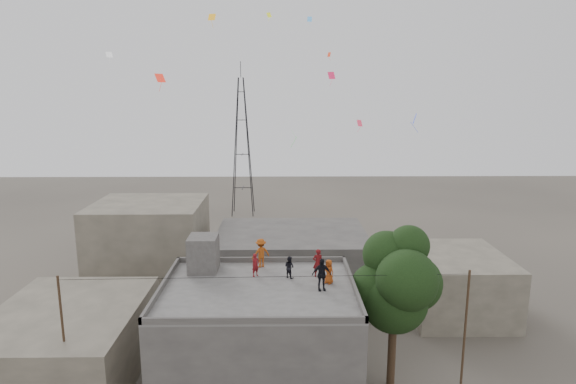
# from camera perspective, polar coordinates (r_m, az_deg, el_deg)

# --- Properties ---
(main_building) EXTENTS (10.00, 8.00, 6.10)m
(main_building) POSITION_cam_1_polar(r_m,az_deg,el_deg) (26.66, -3.47, -17.34)
(main_building) COLOR #464341
(main_building) RESTS_ON ground
(parapet) EXTENTS (10.00, 8.00, 0.30)m
(parapet) POSITION_cam_1_polar(r_m,az_deg,el_deg) (25.27, -3.56, -10.97)
(parapet) COLOR #464341
(parapet) RESTS_ON main_building
(stair_head_box) EXTENTS (1.60, 1.80, 2.00)m
(stair_head_box) POSITION_cam_1_polar(r_m,az_deg,el_deg) (27.73, -9.99, -7.18)
(stair_head_box) COLOR #464341
(stair_head_box) RESTS_ON main_building
(neighbor_west) EXTENTS (8.00, 10.00, 4.00)m
(neighbor_west) POSITION_cam_1_polar(r_m,az_deg,el_deg) (31.37, -24.61, -15.92)
(neighbor_west) COLOR #5C5549
(neighbor_west) RESTS_ON ground
(neighbor_north) EXTENTS (12.00, 9.00, 5.00)m
(neighbor_north) POSITION_cam_1_polar(r_m,az_deg,el_deg) (39.66, 0.41, -8.23)
(neighbor_north) COLOR #464341
(neighbor_north) RESTS_ON ground
(neighbor_northwest) EXTENTS (9.00, 8.00, 7.00)m
(neighbor_northwest) POSITION_cam_1_polar(r_m,az_deg,el_deg) (42.73, -16.04, -5.82)
(neighbor_northwest) COLOR #5C5549
(neighbor_northwest) RESTS_ON ground
(neighbor_east) EXTENTS (7.00, 8.00, 4.40)m
(neighbor_east) POSITION_cam_1_polar(r_m,az_deg,el_deg) (38.22, 19.13, -10.16)
(neighbor_east) COLOR #5C5549
(neighbor_east) RESTS_ON ground
(tree) EXTENTS (4.90, 4.60, 9.10)m
(tree) POSITION_cam_1_polar(r_m,az_deg,el_deg) (26.56, 12.87, -10.45)
(tree) COLOR black
(tree) RESTS_ON ground
(utility_line) EXTENTS (20.12, 0.62, 7.40)m
(utility_line) POSITION_cam_1_polar(r_m,az_deg,el_deg) (25.17, -2.44, -17.18)
(utility_line) COLOR black
(utility_line) RESTS_ON ground
(transmission_tower) EXTENTS (2.97, 2.97, 20.01)m
(transmission_tower) POSITION_cam_1_polar(r_m,az_deg,el_deg) (63.90, -5.46, 5.33)
(transmission_tower) COLOR black
(transmission_tower) RESTS_ON ground
(person_red_adult) EXTENTS (0.63, 0.47, 1.56)m
(person_red_adult) POSITION_cam_1_polar(r_m,az_deg,el_deg) (26.56, 3.55, -8.37)
(person_red_adult) COLOR maroon
(person_red_adult) RESTS_ON main_building
(person_orange_child) EXTENTS (0.75, 0.73, 1.30)m
(person_orange_child) POSITION_cam_1_polar(r_m,az_deg,el_deg) (25.74, 4.85, -9.37)
(person_orange_child) COLOR #AE4513
(person_orange_child) RESTS_ON main_building
(person_dark_child) EXTENTS (0.74, 0.73, 1.20)m
(person_dark_child) POSITION_cam_1_polar(r_m,az_deg,el_deg) (26.41, 0.16, -8.88)
(person_dark_child) COLOR black
(person_dark_child) RESTS_ON main_building
(person_dark_adult) EXTENTS (1.04, 0.57, 1.68)m
(person_dark_adult) POSITION_cam_1_polar(r_m,az_deg,el_deg) (24.77, 3.98, -9.73)
(person_dark_adult) COLOR black
(person_dark_adult) RESTS_ON main_building
(person_orange_adult) EXTENTS (1.25, 1.06, 1.68)m
(person_orange_adult) POSITION_cam_1_polar(r_m,az_deg,el_deg) (27.94, -3.23, -7.22)
(person_orange_adult) COLOR #A14512
(person_orange_adult) RESTS_ON main_building
(person_red_child) EXTENTS (0.55, 0.54, 1.28)m
(person_red_child) POSITION_cam_1_polar(r_m,az_deg,el_deg) (26.66, -3.88, -8.62)
(person_red_child) COLOR maroon
(person_red_child) RESTS_ON main_building
(kites) EXTENTS (19.79, 14.78, 8.29)m
(kites) POSITION_cam_1_polar(r_m,az_deg,el_deg) (31.40, -0.42, 13.29)
(kites) COLOR #FB2D1A
(kites) RESTS_ON ground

